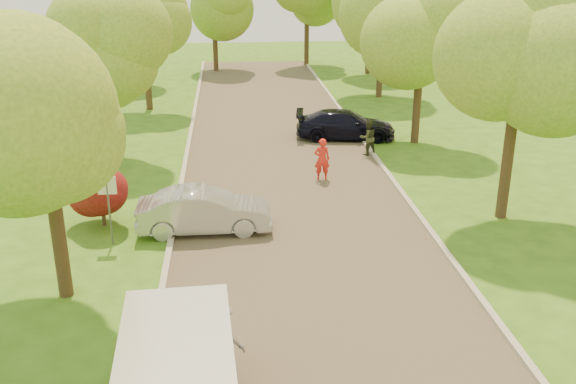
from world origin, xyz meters
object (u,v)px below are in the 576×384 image
object	(u,v)px
silver_sedan	(205,211)
person_olive	(368,137)
dark_sedan	(345,125)
street_sign	(108,196)
skateboarder	(220,337)
person_striped	(322,159)
longboard	(221,371)

from	to	relation	value
silver_sedan	person_olive	bearing A→B (deg)	-42.32
dark_sedan	person_olive	size ratio (longest dim) A/B	2.93
silver_sedan	street_sign	bearing A→B (deg)	104.24
silver_sedan	skateboarder	distance (m)	7.48
person_striped	silver_sedan	bearing A→B (deg)	47.83
person_striped	person_olive	xyz separation A→B (m)	(2.44, 3.02, -0.04)
street_sign	skateboarder	size ratio (longest dim) A/B	1.33
person_striped	person_olive	bearing A→B (deg)	-127.17
longboard	person_striped	bearing A→B (deg)	-88.01
person_striped	person_olive	size ratio (longest dim) A/B	1.04
person_olive	person_striped	bearing A→B (deg)	33.55
dark_sedan	skateboarder	distance (m)	18.62
person_striped	dark_sedan	bearing A→B (deg)	-107.06
skateboarder	person_olive	bearing A→B (deg)	-92.95
silver_sedan	person_striped	size ratio (longest dim) A/B	2.54
silver_sedan	person_striped	world-z (taller)	person_striped
silver_sedan	dark_sedan	xyz separation A→B (m)	(6.32, 10.23, -0.02)
skateboarder	person_olive	xyz separation A→B (m)	(6.30, 15.02, -0.13)
street_sign	silver_sedan	size ratio (longest dim) A/B	0.52
skateboarder	dark_sedan	bearing A→B (deg)	-88.35
person_olive	skateboarder	bearing A→B (deg)	49.77
silver_sedan	person_olive	size ratio (longest dim) A/B	2.65
longboard	skateboarder	distance (m)	0.83
longboard	person_olive	xyz separation A→B (m)	(6.30, 15.02, 0.70)
dark_sedan	longboard	xyz separation A→B (m)	(-5.80, -17.69, -0.58)
longboard	dark_sedan	bearing A→B (deg)	-88.35
skateboarder	person_striped	size ratio (longest dim) A/B	0.99
skateboarder	longboard	bearing A→B (deg)	-0.00
street_sign	skateboarder	distance (m)	7.53
street_sign	dark_sedan	distance (m)	14.26
street_sign	silver_sedan	world-z (taller)	street_sign
silver_sedan	person_olive	xyz separation A→B (m)	(6.82, 7.56, 0.10)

